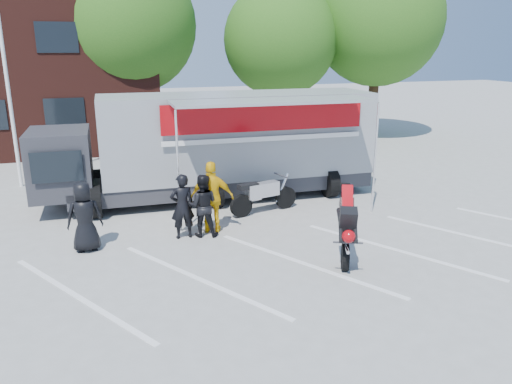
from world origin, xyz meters
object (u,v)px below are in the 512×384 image
tree_left (128,25)px  stunt_bike_rider (343,258)px  flagpole (9,33)px  transporter_truck (224,196)px  tree_right (378,21)px  spectator_leather_c (202,206)px  spectator_leather_b (182,206)px  spectator_leather_a (85,217)px  parked_motorcycle (264,212)px  spectator_hivis (212,197)px  tree_mid (280,40)px

tree_left → stunt_bike_rider: tree_left is taller
flagpole → transporter_truck: size_ratio=0.78×
tree_right → stunt_bike_rider: 17.16m
tree_right → spectator_leather_c: size_ratio=5.65×
tree_left → spectator_leather_b: tree_left is taller
spectator_leather_a → stunt_bike_rider: bearing=154.6°
transporter_truck → spectator_leather_b: size_ratio=6.18×
tree_right → spectator_leather_b: size_ratio=5.49×
parked_motorcycle → spectator_leather_b: size_ratio=1.34×
spectator_hivis → tree_mid: bearing=-100.2°
tree_right → transporter_truck: tree_right is taller
flagpole → tree_right: (16.24, 4.50, 0.82)m
tree_mid → parked_motorcycle: tree_mid is taller
spectator_leather_b → spectator_leather_c: bearing=174.8°
stunt_bike_rider → tree_right: bearing=81.1°
parked_motorcycle → spectator_leather_c: 2.56m
transporter_truck → tree_left: bearing=102.9°
transporter_truck → parked_motorcycle: 2.05m
tree_mid → transporter_truck: bearing=-121.5°
flagpole → spectator_hivis: flagpole is taller
tree_right → transporter_truck: size_ratio=0.89×
tree_mid → tree_right: size_ratio=0.84×
tree_left → transporter_truck: size_ratio=0.84×
transporter_truck → spectator_hivis: size_ratio=5.47×
tree_mid → transporter_truck: tree_mid is taller
transporter_truck → spectator_leather_a: size_ratio=6.09×
flagpole → parked_motorcycle: bearing=-38.3°
flagpole → parked_motorcycle: flagpole is taller
tree_mid → stunt_bike_rider: (-3.84, -13.99, -4.94)m
flagpole → transporter_truck: bearing=-29.4°
tree_mid → spectator_leather_a: (-9.38, -11.65, -4.10)m
tree_right → spectator_leather_a: size_ratio=5.41×
stunt_bike_rider → spectator_hivis: 3.66m
flagpole → transporter_truck: 8.61m
spectator_leather_b → spectator_leather_c: spectator_leather_b is taller
stunt_bike_rider → spectator_leather_a: bearing=-178.6°
parked_motorcycle → spectator_leather_b: 2.98m
tree_right → spectator_hivis: tree_right is taller
tree_mid → flagpole: bearing=-156.0°
spectator_leather_b → spectator_hivis: (0.80, 0.16, 0.11)m
tree_left → parked_motorcycle: 12.89m
tree_left → stunt_bike_rider: 16.30m
spectator_leather_b → spectator_leather_c: (0.51, -0.03, -0.02)m
transporter_truck → tree_mid: bearing=60.4°
transporter_truck → spectator_leather_b: (-1.90, -3.14, 0.83)m
tree_right → spectator_leather_a: (-14.38, -11.15, -5.03)m
flagpole → spectator_hivis: 9.10m
tree_mid → tree_right: 5.11m
parked_motorcycle → spectator_leather_b: spectator_leather_b is taller
spectator_hivis → stunt_bike_rider: bearing=151.7°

